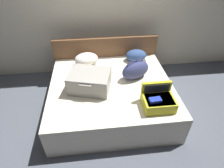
{
  "coord_description": "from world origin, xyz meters",
  "views": [
    {
      "loc": [
        -0.25,
        -1.88,
        2.27
      ],
      "look_at": [
        0.0,
        0.27,
        0.59
      ],
      "focal_mm": 30.43,
      "sensor_mm": 36.0,
      "label": 1
    }
  ],
  "objects_px": {
    "duffel_bag": "(135,70)",
    "bed": "(111,96)",
    "hard_case_medium": "(158,100)",
    "pillow_near_headboard": "(136,55)",
    "pillow_center_head": "(86,59)",
    "hard_case_large": "(90,81)"
  },
  "relations": [
    {
      "from": "duffel_bag",
      "to": "bed",
      "type": "bearing_deg",
      "value": -162.63
    },
    {
      "from": "hard_case_medium",
      "to": "duffel_bag",
      "type": "distance_m",
      "value": 0.68
    },
    {
      "from": "bed",
      "to": "hard_case_medium",
      "type": "xyz_separation_m",
      "value": [
        0.56,
        -0.54,
        0.34
      ]
    },
    {
      "from": "pillow_near_headboard",
      "to": "pillow_center_head",
      "type": "relative_size",
      "value": 0.91
    },
    {
      "from": "bed",
      "to": "pillow_center_head",
      "type": "xyz_separation_m",
      "value": [
        -0.36,
        0.62,
        0.35
      ]
    },
    {
      "from": "hard_case_large",
      "to": "pillow_center_head",
      "type": "bearing_deg",
      "value": 108.82
    },
    {
      "from": "duffel_bag",
      "to": "pillow_near_headboard",
      "type": "height_order",
      "value": "duffel_bag"
    },
    {
      "from": "bed",
      "to": "pillow_near_headboard",
      "type": "height_order",
      "value": "pillow_near_headboard"
    },
    {
      "from": "hard_case_large",
      "to": "duffel_bag",
      "type": "xyz_separation_m",
      "value": [
        0.71,
        0.18,
        0.01
      ]
    },
    {
      "from": "pillow_center_head",
      "to": "bed",
      "type": "bearing_deg",
      "value": -59.76
    },
    {
      "from": "hard_case_large",
      "to": "pillow_center_head",
      "type": "relative_size",
      "value": 1.64
    },
    {
      "from": "hard_case_medium",
      "to": "pillow_center_head",
      "type": "height_order",
      "value": "hard_case_medium"
    },
    {
      "from": "pillow_near_headboard",
      "to": "pillow_center_head",
      "type": "bearing_deg",
      "value": -177.81
    },
    {
      "from": "hard_case_large",
      "to": "duffel_bag",
      "type": "distance_m",
      "value": 0.73
    },
    {
      "from": "bed",
      "to": "hard_case_medium",
      "type": "relative_size",
      "value": 4.65
    },
    {
      "from": "hard_case_large",
      "to": "hard_case_medium",
      "type": "height_order",
      "value": "hard_case_medium"
    },
    {
      "from": "duffel_bag",
      "to": "hard_case_medium",
      "type": "bearing_deg",
      "value": -76.16
    },
    {
      "from": "bed",
      "to": "hard_case_medium",
      "type": "distance_m",
      "value": 0.85
    },
    {
      "from": "hard_case_medium",
      "to": "hard_case_large",
      "type": "bearing_deg",
      "value": 151.26
    },
    {
      "from": "bed",
      "to": "hard_case_large",
      "type": "xyz_separation_m",
      "value": [
        -0.32,
        -0.06,
        0.39
      ]
    },
    {
      "from": "bed",
      "to": "duffel_bag",
      "type": "height_order",
      "value": "duffel_bag"
    },
    {
      "from": "hard_case_medium",
      "to": "pillow_center_head",
      "type": "distance_m",
      "value": 1.48
    }
  ]
}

